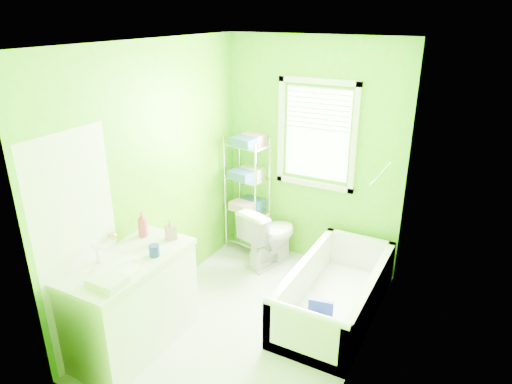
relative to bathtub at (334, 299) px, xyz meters
The scene contains 9 objects.
ground 0.85m from the bathtub, 142.97° to the right, with size 2.90×2.90×0.00m, color silver.
room_envelope 1.61m from the bathtub, 142.97° to the right, with size 2.14×2.94×2.62m.
window 1.82m from the bathtub, 123.67° to the left, with size 0.92×0.05×1.22m.
door 2.42m from the bathtub, 138.64° to the right, with size 0.09×0.80×2.00m.
right_wall_decor 1.32m from the bathtub, 54.59° to the right, with size 0.04×1.48×1.17m.
bathtub is the anchor object (origin of this frame).
toilet 1.18m from the bathtub, 150.12° to the left, with size 0.41×0.72×0.74m, color white.
vanity 1.94m from the bathtub, 138.23° to the right, with size 0.60×1.17×1.13m.
wire_shelf_unit 1.74m from the bathtub, 151.43° to the left, with size 0.53×0.44×1.48m.
Camera 1 is at (1.78, -3.20, 2.84)m, focal length 32.00 mm.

